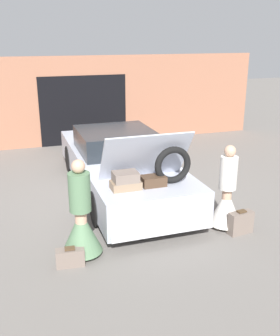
{
  "coord_description": "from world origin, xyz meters",
  "views": [
    {
      "loc": [
        -2.23,
        -8.21,
        3.41
      ],
      "look_at": [
        0.0,
        -1.47,
        1.0
      ],
      "focal_mm": 42.0,
      "sensor_mm": 36.0,
      "label": 1
    }
  ],
  "objects": [
    {
      "name": "garage_wall_back",
      "position": [
        0.0,
        4.35,
        1.39
      ],
      "size": [
        12.0,
        0.14,
        2.8
      ],
      "color": "#9E664C",
      "rests_on": "ground_plane"
    },
    {
      "name": "person_right",
      "position": [
        1.35,
        -2.43,
        0.56
      ],
      "size": [
        0.6,
        0.6,
        1.58
      ],
      "rotation": [
        0.0,
        0.0,
        1.81
      ],
      "color": "tan",
      "rests_on": "ground_plane"
    },
    {
      "name": "suitcase_beside_left_person",
      "position": [
        -1.59,
        -2.83,
        0.14
      ],
      "size": [
        0.46,
        0.23,
        0.31
      ],
      "color": "#75665B",
      "rests_on": "ground_plane"
    },
    {
      "name": "car",
      "position": [
        0.0,
        0.0,
        0.61
      ],
      "size": [
        1.95,
        5.44,
        1.8
      ],
      "color": "#B2B7C6",
      "rests_on": "ground_plane"
    },
    {
      "name": "person_left",
      "position": [
        -1.35,
        -2.57,
        0.58
      ],
      "size": [
        0.65,
        0.65,
        1.63
      ],
      "rotation": [
        0.0,
        0.0,
        -1.45
      ],
      "color": "tan",
      "rests_on": "ground_plane"
    },
    {
      "name": "suitcase_beside_right_person",
      "position": [
        1.49,
        -2.73,
        0.21
      ],
      "size": [
        0.48,
        0.24,
        0.44
      ],
      "color": "#75665B",
      "rests_on": "ground_plane"
    },
    {
      "name": "ground_plane",
      "position": [
        0.0,
        0.0,
        0.0
      ],
      "size": [
        40.0,
        40.0,
        0.0
      ],
      "primitive_type": "plane",
      "color": "slate"
    }
  ]
}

